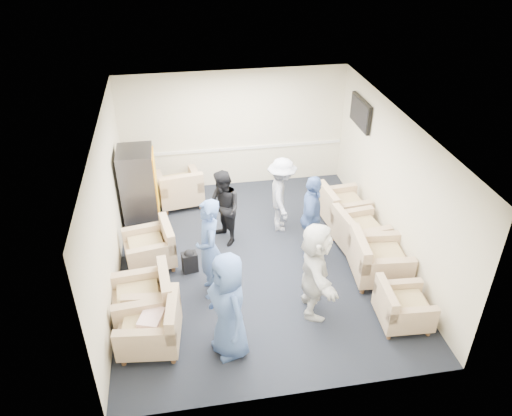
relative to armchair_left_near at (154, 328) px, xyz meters
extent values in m
plane|color=black|center=(1.86, 1.78, -0.35)|extent=(6.00, 6.00, 0.00)
plane|color=silver|center=(1.86, 1.78, 2.35)|extent=(6.00, 6.00, 0.00)
cube|color=beige|center=(1.86, 4.78, 1.00)|extent=(5.00, 0.02, 2.70)
cube|color=beige|center=(1.86, -1.22, 1.00)|extent=(5.00, 0.02, 2.70)
cube|color=beige|center=(-0.64, 1.78, 1.00)|extent=(0.02, 6.00, 2.70)
cube|color=beige|center=(4.36, 1.78, 1.00)|extent=(0.02, 6.00, 2.70)
cube|color=silver|center=(1.86, 4.76, 0.55)|extent=(4.98, 0.04, 0.06)
cube|color=black|center=(4.30, 3.58, 1.70)|extent=(0.07, 1.00, 0.58)
cube|color=black|center=(4.26, 3.58, 1.70)|extent=(0.01, 0.92, 0.50)
cube|color=#494950|center=(4.34, 3.58, 1.55)|extent=(0.04, 0.10, 0.25)
cube|color=tan|center=(-0.06, 0.01, -0.08)|extent=(0.98, 0.98, 0.29)
cube|color=tan|center=(-0.06, 0.01, 0.11)|extent=(0.67, 0.64, 0.10)
cube|color=tan|center=(0.30, -0.03, 0.27)|extent=(0.24, 0.89, 0.41)
cube|color=tan|center=(-0.17, 0.60, -0.07)|extent=(0.98, 0.98, 0.30)
cube|color=tan|center=(-0.17, 0.60, 0.13)|extent=(0.68, 0.64, 0.11)
cube|color=tan|center=(0.21, 0.63, 0.29)|extent=(0.22, 0.91, 0.43)
cube|color=tan|center=(-0.08, 2.00, -0.09)|extent=(0.98, 0.98, 0.28)
cube|color=tan|center=(-0.08, 2.00, 0.10)|extent=(0.67, 0.64, 0.10)
cube|color=tan|center=(0.27, 2.06, 0.25)|extent=(0.28, 0.86, 0.40)
cube|color=tan|center=(3.85, -0.18, -0.12)|extent=(0.82, 0.82, 0.25)
cube|color=tan|center=(3.85, -0.18, 0.06)|extent=(0.57, 0.53, 0.09)
cube|color=tan|center=(3.53, -0.16, 0.19)|extent=(0.18, 0.78, 0.36)
cube|color=tan|center=(3.89, 0.93, -0.07)|extent=(1.01, 1.01, 0.31)
cube|color=tan|center=(3.89, 0.93, 0.14)|extent=(0.70, 0.66, 0.11)
cube|color=tan|center=(3.50, 0.96, 0.30)|extent=(0.24, 0.94, 0.44)
cube|color=tan|center=(3.86, 1.86, -0.09)|extent=(0.96, 0.96, 0.28)
cube|color=tan|center=(3.86, 1.86, 0.10)|extent=(0.66, 0.63, 0.10)
cube|color=tan|center=(3.51, 1.81, 0.25)|extent=(0.25, 0.87, 0.40)
cube|color=tan|center=(3.83, 2.78, -0.09)|extent=(0.95, 0.95, 0.28)
cube|color=tan|center=(3.83, 2.78, 0.11)|extent=(0.65, 0.62, 0.10)
cube|color=tan|center=(3.48, 2.74, 0.26)|extent=(0.23, 0.87, 0.41)
cube|color=tan|center=(0.54, 4.08, -0.07)|extent=(1.06, 1.06, 0.30)
cube|color=tan|center=(0.54, 4.08, 0.14)|extent=(0.69, 0.73, 0.11)
cube|color=tan|center=(0.60, 3.70, 0.30)|extent=(0.93, 0.30, 0.43)
cube|color=#494950|center=(-0.24, 3.35, 0.49)|extent=(0.67, 0.80, 1.69)
cube|color=#EE6304|center=(0.10, 3.35, 0.58)|extent=(0.02, 0.68, 1.35)
cube|color=black|center=(0.10, 3.35, -0.13)|extent=(0.02, 0.40, 0.11)
cube|color=black|center=(0.62, 1.68, -0.16)|extent=(0.30, 0.24, 0.38)
sphere|color=black|center=(0.62, 1.68, 0.01)|extent=(0.19, 0.19, 0.19)
cube|color=white|center=(-0.01, 0.01, 0.17)|extent=(0.43, 0.49, 0.12)
imported|color=#405C9A|center=(1.10, -0.28, 0.51)|extent=(0.79, 0.97, 1.73)
imported|color=#405C9A|center=(0.95, 1.06, 0.55)|extent=(0.46, 0.68, 1.80)
imported|color=black|center=(1.34, 2.48, 0.41)|extent=(0.82, 0.90, 1.52)
imported|color=beige|center=(2.52, 2.76, 0.42)|extent=(0.70, 1.07, 1.55)
imported|color=#405C9A|center=(2.85, 1.77, 0.48)|extent=(0.73, 1.06, 1.67)
imported|color=silver|center=(2.53, 0.34, 0.48)|extent=(0.69, 1.59, 1.66)
camera|label=1|loc=(0.60, -5.49, 5.40)|focal=35.00mm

